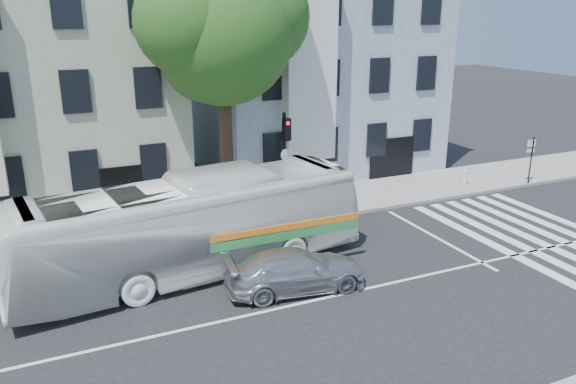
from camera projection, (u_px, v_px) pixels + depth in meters
ground at (317, 300)px, 17.10m from camera, size 120.00×120.00×0.00m
sidewalk_far at (232, 215)px, 24.02m from camera, size 80.00×4.00×0.15m
building_left at (34, 77)px, 25.71m from camera, size 12.00×10.00×11.00m
building_right at (308, 66)px, 31.15m from camera, size 12.00×10.00×11.00m
street_tree at (222, 26)px, 22.30m from camera, size 7.30×5.90×11.10m
bus at (192, 226)px, 18.44m from camera, size 4.33×12.14×3.31m
sedan at (296, 270)px, 17.58m from camera, size 2.30×4.65×1.30m
hedge at (74, 245)px, 19.90m from camera, size 8.22×3.88×0.70m
traffic_signal at (285, 152)px, 22.95m from camera, size 0.47×0.54×4.50m
fire_hydrant at (465, 177)px, 27.90m from camera, size 0.44×0.28×0.77m
far_sign_pole at (531, 154)px, 27.76m from camera, size 0.42×0.20×2.37m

